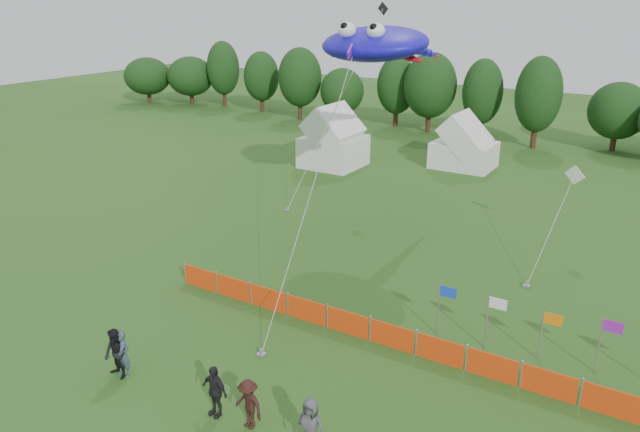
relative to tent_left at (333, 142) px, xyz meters
The scene contains 14 objects.
ground 31.99m from the tent_left, 65.73° to the right, with size 160.00×160.00×0.00m, color #234C16.
treeline 21.73m from the tent_left, 47.06° to the left, with size 104.57×8.78×8.36m.
tent_left is the anchor object (origin of this frame).
tent_right 10.41m from the tent_left, 29.29° to the left, with size 4.76×3.81×3.36m.
barrier_fence 27.53m from the tent_left, 54.46° to the right, with size 21.90×0.06×1.00m.
flag_row 29.29m from the tent_left, 43.50° to the right, with size 8.73×0.69×2.26m.
spectator_a 30.52m from the tent_left, 73.75° to the right, with size 0.65×0.43×1.79m, color #304250.
spectator_b 30.67m from the tent_left, 74.06° to the right, with size 0.93×0.73×1.92m, color black.
spectator_c 32.44m from the tent_left, 64.04° to the right, with size 1.12×0.64×1.73m, color black.
spectator_d 31.95m from the tent_left, 66.26° to the right, with size 1.08×0.45×1.84m, color black.
spectator_e 33.47m from the tent_left, 60.41° to the right, with size 0.93×0.60×1.90m, color #414145.
stingray_kite 16.80m from the tent_left, 49.77° to the right, with size 8.16×23.20×11.89m.
small_kite_white 21.87m from the tent_left, 26.95° to the right, with size 1.21×6.30×4.73m.
small_kite_dark 9.19m from the tent_left, 53.63° to the right, with size 2.80×8.78×12.68m.
Camera 1 is at (11.82, -12.98, 13.22)m, focal length 35.00 mm.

